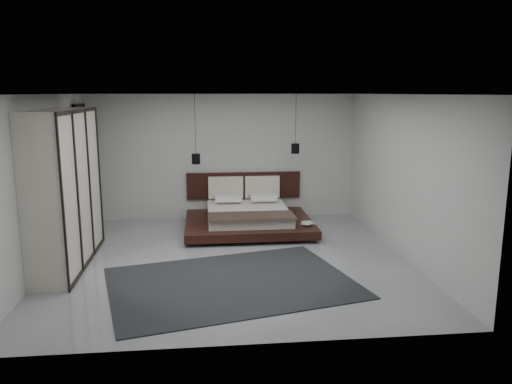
{
  "coord_description": "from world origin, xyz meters",
  "views": [
    {
      "loc": [
        -0.44,
        -8.22,
        2.83
      ],
      "look_at": [
        0.57,
        1.2,
        0.93
      ],
      "focal_mm": 35.0,
      "sensor_mm": 36.0,
      "label": 1
    }
  ],
  "objects": [
    {
      "name": "wall_left",
      "position": [
        -3.0,
        0.0,
        1.4
      ],
      "size": [
        0.0,
        6.0,
        6.0
      ],
      "primitive_type": "plane",
      "rotation": [
        1.57,
        0.0,
        1.57
      ],
      "color": "#B9B9B7",
      "rests_on": "floor"
    },
    {
      "name": "book_upper",
      "position": [
        1.52,
        1.26,
        0.28
      ],
      "size": [
        0.31,
        0.32,
        0.02
      ],
      "primitive_type": "imported",
      "rotation": [
        0.0,
        0.0,
        -0.68
      ],
      "color": "#99724C",
      "rests_on": "book_lower"
    },
    {
      "name": "wardrobe",
      "position": [
        -2.7,
        0.07,
        1.28
      ],
      "size": [
        0.62,
        2.62,
        2.57
      ],
      "color": "beige",
      "rests_on": "floor"
    },
    {
      "name": "wall_back",
      "position": [
        0.0,
        3.0,
        1.4
      ],
      "size": [
        6.0,
        0.0,
        6.0
      ],
      "primitive_type": "plane",
      "rotation": [
        1.57,
        0.0,
        0.0
      ],
      "color": "#B9B9B7",
      "rests_on": "floor"
    },
    {
      "name": "wall_right",
      "position": [
        3.0,
        0.0,
        1.4
      ],
      "size": [
        0.0,
        6.0,
        6.0
      ],
      "primitive_type": "plane",
      "rotation": [
        1.57,
        0.0,
        -1.57
      ],
      "color": "#B9B9B7",
      "rests_on": "floor"
    },
    {
      "name": "book_lower",
      "position": [
        1.54,
        1.29,
        0.25
      ],
      "size": [
        0.25,
        0.31,
        0.03
      ],
      "primitive_type": "imported",
      "rotation": [
        0.0,
        0.0,
        0.19
      ],
      "color": "#99724C",
      "rests_on": "bed"
    },
    {
      "name": "lattice_screen",
      "position": [
        -2.95,
        2.45,
        1.3
      ],
      "size": [
        0.05,
        0.9,
        2.6
      ],
      "primitive_type": "cube",
      "color": "black",
      "rests_on": "floor"
    },
    {
      "name": "wall_front",
      "position": [
        0.0,
        -3.0,
        1.4
      ],
      "size": [
        6.0,
        0.0,
        6.0
      ],
      "primitive_type": "plane",
      "rotation": [
        -1.57,
        0.0,
        0.0
      ],
      "color": "#B9B9B7",
      "rests_on": "floor"
    },
    {
      "name": "rug",
      "position": [
        -0.05,
        -1.11,
        0.01
      ],
      "size": [
        4.07,
        3.31,
        0.02
      ],
      "primitive_type": "cube",
      "rotation": [
        0.0,
        0.0,
        0.24
      ],
      "color": "black",
      "rests_on": "floor"
    },
    {
      "name": "ceiling",
      "position": [
        0.0,
        0.0,
        2.8
      ],
      "size": [
        6.0,
        6.0,
        0.0
      ],
      "primitive_type": "plane",
      "rotation": [
        3.14,
        0.0,
        0.0
      ],
      "color": "white",
      "rests_on": "wall_back"
    },
    {
      "name": "floor",
      "position": [
        0.0,
        0.0,
        0.0
      ],
      "size": [
        6.0,
        6.0,
        0.0
      ],
      "primitive_type": "plane",
      "color": "#989AA0",
      "rests_on": "ground"
    },
    {
      "name": "pendant_left",
      "position": [
        -0.59,
        2.31,
        1.46
      ],
      "size": [
        0.18,
        0.18,
        1.46
      ],
      "color": "black",
      "rests_on": "ceiling"
    },
    {
      "name": "bed",
      "position": [
        0.48,
        1.92,
        0.28
      ],
      "size": [
        2.59,
        2.31,
        1.04
      ],
      "color": "black",
      "rests_on": "floor"
    },
    {
      "name": "pendant_right",
      "position": [
        1.54,
        2.31,
        1.65
      ],
      "size": [
        0.18,
        0.18,
        1.26
      ],
      "color": "black",
      "rests_on": "ceiling"
    }
  ]
}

